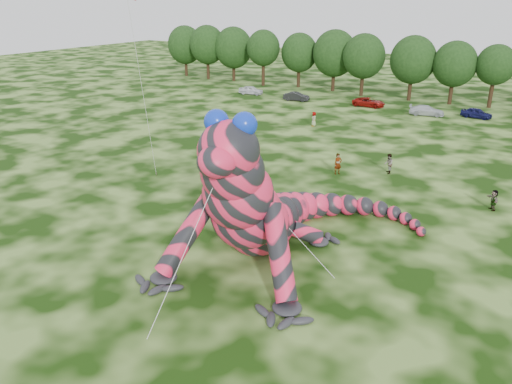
{
  "coord_description": "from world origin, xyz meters",
  "views": [
    {
      "loc": [
        8.98,
        -19.53,
        14.69
      ],
      "look_at": [
        -5.04,
        3.72,
        4.0
      ],
      "focal_mm": 35.0,
      "sensor_mm": 36.0,
      "label": 1
    }
  ],
  "objects_px": {
    "spectator_5": "(494,200)",
    "spectator_0": "(338,164)",
    "tree_5": "(334,61)",
    "spectator_1": "(389,164)",
    "tree_8": "(454,73)",
    "car_2": "(369,102)",
    "tree_4": "(299,60)",
    "tree_9": "(494,76)",
    "tree_0": "(185,51)",
    "tree_3": "(263,58)",
    "inflatable_gecko": "(266,174)",
    "car_0": "(251,90)",
    "spectator_4": "(314,119)",
    "tree_1": "(208,52)",
    "car_1": "(296,97)",
    "car_3": "(427,111)",
    "tree_2": "(233,54)",
    "car_4": "(477,113)",
    "flying_kite": "(129,8)",
    "tree_6": "(363,65)",
    "tree_7": "(412,68)"
  },
  "relations": [
    {
      "from": "tree_5",
      "to": "flying_kite",
      "type": "bearing_deg",
      "value": -83.16
    },
    {
      "from": "tree_7",
      "to": "tree_9",
      "type": "bearing_deg",
      "value": 2.78
    },
    {
      "from": "tree_0",
      "to": "tree_3",
      "type": "xyz_separation_m",
      "value": [
        18.84,
        -2.17,
        -0.03
      ]
    },
    {
      "from": "flying_kite",
      "to": "tree_1",
      "type": "relative_size",
      "value": 1.64
    },
    {
      "from": "tree_8",
      "to": "car_0",
      "type": "xyz_separation_m",
      "value": [
        -28.87,
        -8.3,
        -3.81
      ]
    },
    {
      "from": "car_2",
      "to": "spectator_1",
      "type": "distance_m",
      "value": 29.04
    },
    {
      "from": "tree_4",
      "to": "spectator_0",
      "type": "bearing_deg",
      "value": -59.06
    },
    {
      "from": "tree_9",
      "to": "car_4",
      "type": "distance_m",
      "value": 8.7
    },
    {
      "from": "tree_6",
      "to": "car_2",
      "type": "relative_size",
      "value": 2.09
    },
    {
      "from": "tree_2",
      "to": "car_2",
      "type": "relative_size",
      "value": 2.12
    },
    {
      "from": "inflatable_gecko",
      "to": "car_2",
      "type": "xyz_separation_m",
      "value": [
        -8.74,
        44.45,
        -4.17
      ]
    },
    {
      "from": "spectator_5",
      "to": "inflatable_gecko",
      "type": "bearing_deg",
      "value": -72.17
    },
    {
      "from": "tree_2",
      "to": "tree_0",
      "type": "bearing_deg",
      "value": 177.66
    },
    {
      "from": "spectator_5",
      "to": "spectator_1",
      "type": "xyz_separation_m",
      "value": [
        -9.06,
        3.99,
        0.12
      ]
    },
    {
      "from": "tree_5",
      "to": "tree_8",
      "type": "height_order",
      "value": "tree_5"
    },
    {
      "from": "car_1",
      "to": "car_3",
      "type": "xyz_separation_m",
      "value": [
        19.14,
        0.04,
        0.01
      ]
    },
    {
      "from": "spectator_0",
      "to": "spectator_5",
      "type": "bearing_deg",
      "value": -56.94
    },
    {
      "from": "inflatable_gecko",
      "to": "car_1",
      "type": "xyz_separation_m",
      "value": [
        -19.48,
        42.95,
        -4.16
      ]
    },
    {
      "from": "tree_9",
      "to": "flying_kite",
      "type": "bearing_deg",
      "value": -109.59
    },
    {
      "from": "spectator_0",
      "to": "spectator_4",
      "type": "xyz_separation_m",
      "value": [
        -9.23,
        14.89,
        -0.08
      ]
    },
    {
      "from": "inflatable_gecko",
      "to": "car_0",
      "type": "distance_m",
      "value": 52.35
    },
    {
      "from": "car_3",
      "to": "tree_2",
      "type": "bearing_deg",
      "value": 61.76
    },
    {
      "from": "flying_kite",
      "to": "car_0",
      "type": "relative_size",
      "value": 4.12
    },
    {
      "from": "car_2",
      "to": "spectator_4",
      "type": "relative_size",
      "value": 2.63
    },
    {
      "from": "spectator_5",
      "to": "spectator_0",
      "type": "height_order",
      "value": "spectator_0"
    },
    {
      "from": "spectator_4",
      "to": "spectator_1",
      "type": "height_order",
      "value": "spectator_1"
    },
    {
      "from": "tree_4",
      "to": "car_3",
      "type": "xyz_separation_m",
      "value": [
        24.33,
        -11.0,
        -3.88
      ]
    },
    {
      "from": "tree_5",
      "to": "spectator_1",
      "type": "relative_size",
      "value": 5.45
    },
    {
      "from": "tree_9",
      "to": "spectator_0",
      "type": "relative_size",
      "value": 4.58
    },
    {
      "from": "spectator_4",
      "to": "car_0",
      "type": "bearing_deg",
      "value": -146.03
    },
    {
      "from": "tree_8",
      "to": "spectator_0",
      "type": "relative_size",
      "value": 4.72
    },
    {
      "from": "tree_6",
      "to": "spectator_5",
      "type": "distance_m",
      "value": 45.42
    },
    {
      "from": "tree_8",
      "to": "spectator_1",
      "type": "relative_size",
      "value": 4.98
    },
    {
      "from": "tree_2",
      "to": "tree_6",
      "type": "relative_size",
      "value": 1.02
    },
    {
      "from": "tree_8",
      "to": "car_3",
      "type": "bearing_deg",
      "value": -96.7
    },
    {
      "from": "tree_7",
      "to": "tree_8",
      "type": "distance_m",
      "value": 5.87
    },
    {
      "from": "tree_1",
      "to": "car_4",
      "type": "distance_m",
      "value": 49.86
    },
    {
      "from": "spectator_5",
      "to": "tree_8",
      "type": "bearing_deg",
      "value": 163.33
    },
    {
      "from": "tree_2",
      "to": "car_2",
      "type": "height_order",
      "value": "tree_2"
    },
    {
      "from": "tree_1",
      "to": "spectator_5",
      "type": "xyz_separation_m",
      "value": [
        54.83,
        -39.7,
        -4.12
      ]
    },
    {
      "from": "tree_3",
      "to": "tree_8",
      "type": "height_order",
      "value": "tree_3"
    },
    {
      "from": "inflatable_gecko",
      "to": "car_2",
      "type": "relative_size",
      "value": 4.22
    },
    {
      "from": "tree_4",
      "to": "tree_9",
      "type": "height_order",
      "value": "tree_4"
    },
    {
      "from": "tree_7",
      "to": "car_0",
      "type": "height_order",
      "value": "tree_7"
    },
    {
      "from": "tree_5",
      "to": "spectator_0",
      "type": "height_order",
      "value": "tree_5"
    },
    {
      "from": "car_4",
      "to": "spectator_0",
      "type": "relative_size",
      "value": 2.01
    },
    {
      "from": "tree_0",
      "to": "tree_7",
      "type": "height_order",
      "value": "tree_0"
    },
    {
      "from": "car_4",
      "to": "spectator_5",
      "type": "xyz_separation_m",
      "value": [
        5.9,
        -31.14,
        0.13
      ]
    },
    {
      "from": "tree_1",
      "to": "car_3",
      "type": "bearing_deg",
      "value": -13.51
    },
    {
      "from": "tree_0",
      "to": "tree_8",
      "type": "bearing_deg",
      "value": -2.56
    }
  ]
}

